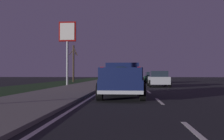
# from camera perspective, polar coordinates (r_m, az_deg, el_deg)

# --- Properties ---
(ground) EXTENTS (144.00, 144.00, 0.00)m
(ground) POSITION_cam_1_polar(r_m,az_deg,el_deg) (27.78, 6.82, -3.53)
(ground) COLOR black
(sidewalk_shoulder) EXTENTS (108.00, 4.00, 0.12)m
(sidewalk_shoulder) POSITION_cam_1_polar(r_m,az_deg,el_deg) (28.07, -4.90, -3.39)
(sidewalk_shoulder) COLOR slate
(sidewalk_shoulder) RESTS_ON ground
(grass_verge) EXTENTS (108.00, 6.00, 0.01)m
(grass_verge) POSITION_cam_1_polar(r_m,az_deg,el_deg) (29.26, -14.64, -3.37)
(grass_verge) COLOR #1E3819
(grass_verge) RESTS_ON ground
(lane_markings) EXTENTS (108.00, 3.54, 0.01)m
(lane_markings) POSITION_cam_1_polar(r_m,az_deg,el_deg) (29.54, 1.69, -3.38)
(lane_markings) COLOR silver
(lane_markings) RESTS_ON ground
(pickup_truck) EXTENTS (5.43, 2.30, 1.87)m
(pickup_truck) POSITION_cam_1_polar(r_m,az_deg,el_deg) (13.04, 2.43, -2.12)
(pickup_truck) COLOR #141E4C
(pickup_truck) RESTS_ON ground
(sedan_silver) EXTENTS (4.44, 2.08, 1.54)m
(sedan_silver) POSITION_cam_1_polar(r_m,az_deg,el_deg) (24.24, 10.98, -2.04)
(sedan_silver) COLOR #B2B5BA
(sedan_silver) RESTS_ON ground
(sedan_white) EXTENTS (4.45, 2.10, 1.54)m
(sedan_white) POSITION_cam_1_polar(r_m,az_deg,el_deg) (30.68, 3.14, -1.83)
(sedan_white) COLOR silver
(sedan_white) RESTS_ON ground
(sedan_green) EXTENTS (4.41, 2.04, 1.54)m
(sedan_green) POSITION_cam_1_polar(r_m,az_deg,el_deg) (34.14, 9.40, -1.73)
(sedan_green) COLOR #14592D
(sedan_green) RESTS_ON ground
(gas_price_sign) EXTENTS (0.27, 1.90, 7.06)m
(gas_price_sign) POSITION_cam_1_polar(r_m,az_deg,el_deg) (27.17, -10.58, 7.65)
(gas_price_sign) COLOR #99999E
(gas_price_sign) RESTS_ON ground
(bare_tree_far) EXTENTS (1.40, 1.52, 5.86)m
(bare_tree_far) POSITION_cam_1_polar(r_m,az_deg,el_deg) (38.56, -9.15, 1.78)
(bare_tree_far) COLOR #423323
(bare_tree_far) RESTS_ON ground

